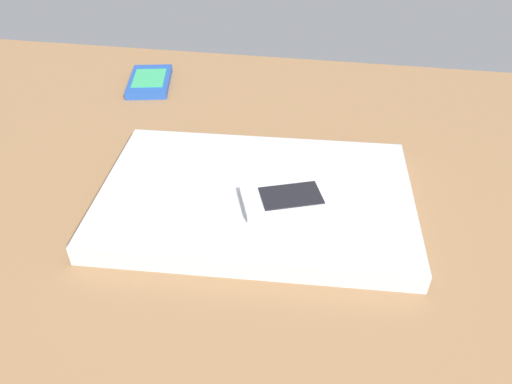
{
  "coord_description": "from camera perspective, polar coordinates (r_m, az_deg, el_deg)",
  "views": [
    {
      "loc": [
        -15.25,
        44.71,
        39.06
      ],
      "look_at": [
        -8.24,
        2.08,
        5.0
      ],
      "focal_mm": 34.57,
      "sensor_mm": 36.0,
      "label": 1
    }
  ],
  "objects": [
    {
      "name": "laptop_closed",
      "position": [
        0.56,
        0.0,
        -0.68
      ],
      "size": [
        35.74,
        24.22,
        2.33
      ],
      "primitive_type": "cube",
      "rotation": [
        0.0,
        0.0,
        0.06
      ],
      "color": "#B7BABC",
      "rests_on": "desk_surface"
    },
    {
      "name": "desk_surface",
      "position": [
        0.6,
        -7.42,
        -0.62
      ],
      "size": [
        120.0,
        80.0,
        3.0
      ],
      "primitive_type": "cube",
      "color": "olive",
      "rests_on": "ground"
    },
    {
      "name": "cell_phone_on_desk",
      "position": [
        0.84,
        -12.2,
        12.42
      ],
      "size": [
        8.45,
        11.79,
        1.25
      ],
      "color": "#1E479E",
      "rests_on": "desk_surface"
    },
    {
      "name": "cell_phone_on_laptop",
      "position": [
        0.53,
        4.05,
        -0.8
      ],
      "size": [
        11.4,
        8.25,
        1.01
      ],
      "color": "silver",
      "rests_on": "laptop_closed"
    }
  ]
}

